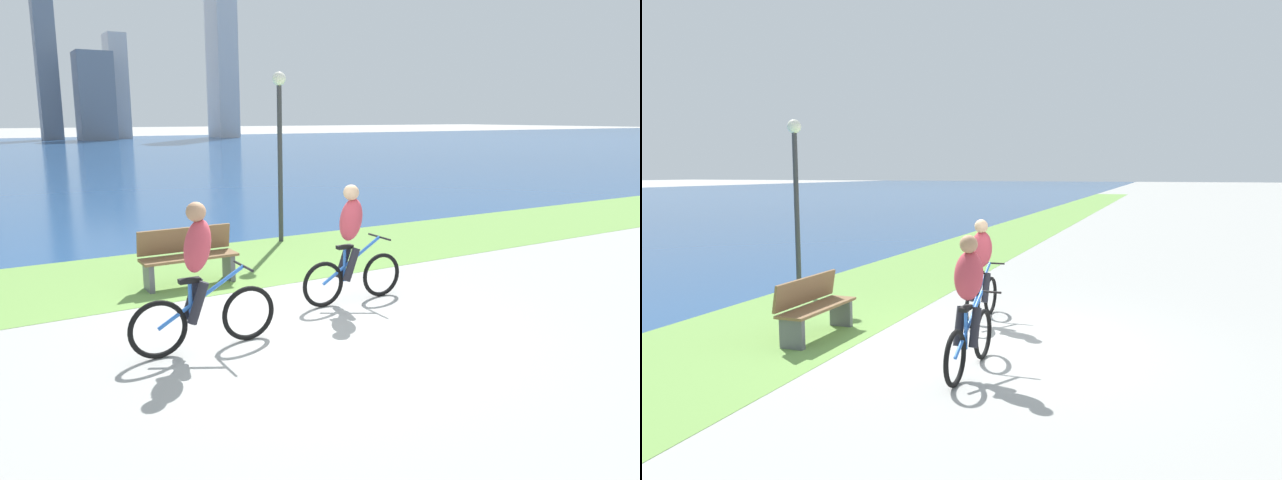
{
  "view_description": "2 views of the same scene",
  "coord_description": "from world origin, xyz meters",
  "views": [
    {
      "loc": [
        -3.38,
        -6.22,
        2.61
      ],
      "look_at": [
        0.94,
        0.98,
        0.86
      ],
      "focal_mm": 33.26,
      "sensor_mm": 36.0,
      "label": 1
    },
    {
      "loc": [
        -7.87,
        -2.28,
        2.45
      ],
      "look_at": [
        1.57,
        1.01,
        1.29
      ],
      "focal_mm": 32.98,
      "sensor_mm": 36.0,
      "label": 2
    }
  ],
  "objects": [
    {
      "name": "lamppost_tall",
      "position": [
        2.28,
        4.81,
        2.33
      ],
      "size": [
        0.28,
        0.28,
        3.5
      ],
      "color": "#38383D",
      "rests_on": "ground"
    },
    {
      "name": "cyclist_trailing",
      "position": [
        -1.24,
        -0.06,
        0.84
      ],
      "size": [
        1.74,
        0.52,
        1.7
      ],
      "color": "black",
      "rests_on": "ground"
    },
    {
      "name": "bench_near_path",
      "position": [
        -0.49,
        2.63,
        0.45
      ],
      "size": [
        1.5,
        0.47,
        0.9
      ],
      "color": "brown",
      "rests_on": "ground"
    },
    {
      "name": "cyclist_lead",
      "position": [
        1.2,
        0.54,
        0.84
      ],
      "size": [
        1.65,
        0.52,
        1.69
      ],
      "color": "black",
      "rests_on": "ground"
    },
    {
      "name": "ground_plane",
      "position": [
        0.0,
        0.0,
        0.0
      ],
      "size": [
        300.0,
        300.0,
        0.0
      ],
      "primitive_type": "plane",
      "color": "#9E9E99"
    },
    {
      "name": "grass_strip_bayside",
      "position": [
        0.0,
        3.52,
        0.0
      ],
      "size": [
        120.0,
        3.39,
        0.01
      ],
      "primitive_type": "cube",
      "color": "#6B9947",
      "rests_on": "ground"
    }
  ]
}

